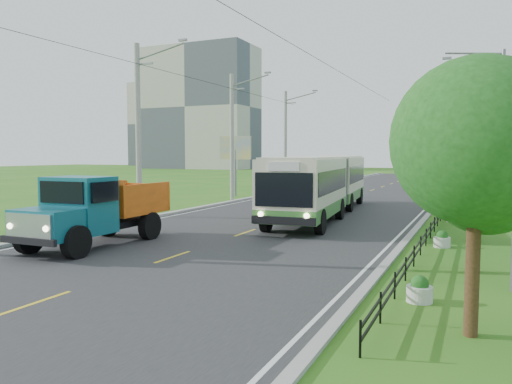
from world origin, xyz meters
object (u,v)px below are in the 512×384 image
Objects in this scene: tree_fourth at (480,156)px; streetlight_mid at (497,130)px; streetlight_far at (492,138)px; planter_far at (458,203)px; pole_near at (139,129)px; billboard_left at (235,152)px; planter_near at (442,240)px; planter_mid at (452,217)px; pole_mid at (232,136)px; tree_front at (480,152)px; dump_truck at (96,206)px; bus at (323,181)px; tree_third at (480,146)px; tree_fifth at (480,151)px; tree_back at (480,154)px; pole_far at (286,140)px; planter_front at (420,291)px; tree_second at (480,159)px.

tree_fourth is 0.60× the size of streetlight_mid.
planter_far is at bearing -108.80° from streetlight_far.
billboard_left is (-1.24, 15.00, -1.23)m from pole_near.
pole_near reaches higher than streetlight_far.
planter_near and planter_mid have the same top height.
planter_near is (16.86, -15.00, -4.81)m from pole_mid.
tree_front is 18.00m from tree_fourth.
billboard_left is at bearing 102.51° from dump_truck.
streetlight_mid is 0.51× the size of bus.
pole_near reaches higher than tree_third.
pole_mid is 1.72× the size of tree_fifth.
planter_far is at bearing 95.18° from tree_third.
streetlight_far is at bearing 45.14° from pole_near.
tree_third is 1.09× the size of tree_back.
pole_far is 14.93× the size of planter_near.
tree_fourth is at bearing 85.55° from planter_front.
planter_far is (-2.04, -6.00, -4.62)m from streetlight_far.
pole_near is at bearing 144.64° from tree_front.
pole_near is at bearing 177.29° from tree_third.
streetlight_far is 1.74× the size of billboard_left.
bus is at bearing 179.87° from streetlight_mid.
tree_third is 8.96× the size of planter_mid.
pole_near is 11.24m from bus.
bus is (-8.53, 11.88, -1.46)m from tree_second.
streetlight_far is at bearing 90.00° from streetlight_mid.
tree_back is at bearing -112.92° from streetlight_far.
tree_fourth is at bearing -90.00° from tree_back.
planter_front is at bearing -92.56° from tree_back.
tree_third reaches higher than dump_truck.
tree_fourth reaches higher than billboard_left.
tree_back is 5.48m from planter_far.
planter_front is at bearing -90.00° from planter_mid.
tree_fourth is (0.00, 12.00, 0.07)m from tree_second.
dump_truck is (-13.95, 4.57, -2.13)m from tree_front.
pole_mid is 18.88m from planter_mid.
dump_truck is (-13.95, -13.43, -2.00)m from tree_fourth.
planter_near is at bearing 97.26° from tree_front.
tree_third reaches higher than planter_front.
planter_front is at bearing -97.27° from streetlight_mid.
streetlight_far is (0.79, 25.86, 1.38)m from tree_second.
tree_back is at bearing 43.41° from pole_near.
streetlight_mid is (0.79, 17.86, 1.18)m from tree_front.
pole_far is at bearing 115.72° from planter_front.
tree_back is 0.82× the size of dump_truck.
pole_mid reaches higher than streetlight_far.
planter_near is at bearing 22.08° from dump_truck.
pole_mid is 12.25m from bus.
pole_mid is 26.20m from tree_second.
tree_third is 0.66× the size of streetlight_mid.
tree_third is 15.99m from dump_truck.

